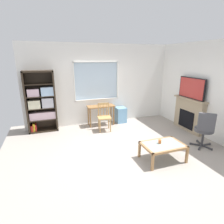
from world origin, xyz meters
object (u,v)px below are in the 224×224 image
object	(u,v)px
tv	(192,88)
bookshelf	(41,103)
coffee_table	(163,146)
plastic_drawer_unit	(121,115)
wooden_chair	(104,117)
sippy_cup	(160,141)
desk_under_window	(101,109)
office_chair	(205,128)
fireplace	(189,114)

from	to	relation	value
tv	bookshelf	bearing A→B (deg)	160.97
coffee_table	plastic_drawer_unit	bearing A→B (deg)	88.34
tv	coffee_table	bearing A→B (deg)	-144.77
wooden_chair	coffee_table	xyz separation A→B (m)	(0.73, -2.23, -0.12)
wooden_chair	plastic_drawer_unit	distance (m)	1.00
sippy_cup	desk_under_window	bearing A→B (deg)	103.46
desk_under_window	plastic_drawer_unit	distance (m)	0.83
plastic_drawer_unit	coffee_table	world-z (taller)	plastic_drawer_unit
wooden_chair	sippy_cup	distance (m)	2.26
desk_under_window	office_chair	bearing A→B (deg)	-51.56
wooden_chair	tv	bearing A→B (deg)	-19.56
sippy_cup	fireplace	bearing A→B (deg)	32.85
office_chair	sippy_cup	distance (m)	1.42
wooden_chair	plastic_drawer_unit	world-z (taller)	wooden_chair
plastic_drawer_unit	office_chair	xyz separation A→B (m)	(1.28, -2.63, 0.28)
plastic_drawer_unit	office_chair	bearing A→B (deg)	-64.05
desk_under_window	tv	bearing A→B (deg)	-29.41
desk_under_window	tv	size ratio (longest dim) A/B	0.90
coffee_table	wooden_chair	bearing A→B (deg)	108.16
coffee_table	sippy_cup	xyz separation A→B (m)	(-0.05, 0.07, 0.10)
plastic_drawer_unit	tv	bearing A→B (deg)	-39.91
plastic_drawer_unit	fireplace	bearing A→B (deg)	-39.62
wooden_chair	sippy_cup	size ratio (longest dim) A/B	10.00
office_chair	sippy_cup	bearing A→B (deg)	-176.39
desk_under_window	coffee_table	xyz separation A→B (m)	(0.69, -2.74, -0.23)
bookshelf	tv	xyz separation A→B (m)	(4.47, -1.54, 0.47)
office_chair	coffee_table	size ratio (longest dim) A/B	1.06
coffee_table	tv	bearing A→B (deg)	35.23
bookshelf	desk_under_window	world-z (taller)	bookshelf
wooden_chair	coffee_table	world-z (taller)	wooden_chair
plastic_drawer_unit	office_chair	size ratio (longest dim) A/B	0.56
desk_under_window	plastic_drawer_unit	bearing A→B (deg)	3.72
office_chair	tv	bearing A→B (deg)	66.90
coffee_table	sippy_cup	distance (m)	0.13
bookshelf	wooden_chair	bearing A→B (deg)	-18.31
tv	plastic_drawer_unit	bearing A→B (deg)	140.09
tv	desk_under_window	bearing A→B (deg)	150.59
fireplace	office_chair	distance (m)	1.26
wooden_chair	tv	xyz separation A→B (m)	(2.58, -0.92, 0.94)
wooden_chair	fireplace	bearing A→B (deg)	-19.43
bookshelf	coffee_table	xyz separation A→B (m)	(2.62, -2.85, -0.59)
plastic_drawer_unit	sippy_cup	xyz separation A→B (m)	(-0.13, -2.72, 0.17)
wooden_chair	coffee_table	bearing A→B (deg)	-71.84
desk_under_window	wooden_chair	distance (m)	0.53
bookshelf	plastic_drawer_unit	world-z (taller)	bookshelf
fireplace	coffee_table	distance (m)	2.29
fireplace	coffee_table	xyz separation A→B (m)	(-1.87, -1.31, -0.19)
fireplace	office_chair	world-z (taller)	fireplace
desk_under_window	tv	distance (m)	3.03
tv	sippy_cup	xyz separation A→B (m)	(-1.90, -1.24, -0.95)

